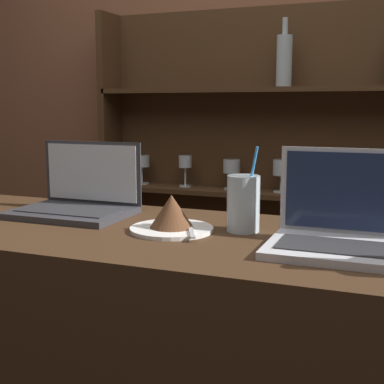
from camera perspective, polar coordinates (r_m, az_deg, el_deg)
back_wall at (r=2.29m, az=10.86°, el=10.72°), size 7.00×0.06×2.70m
back_shelf at (r=2.27m, az=7.44°, el=-1.02°), size 1.38×0.18×1.68m
laptop_near at (r=1.61m, az=-12.09°, el=-0.79°), size 0.33×0.24×0.21m
laptop_far at (r=1.23m, az=16.56°, el=-3.88°), size 0.35×0.24×0.22m
cake_plate at (r=1.36m, az=-2.18°, el=-2.65°), size 0.21×0.21×0.09m
water_glass at (r=1.36m, az=5.50°, el=-1.22°), size 0.08×0.08×0.22m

